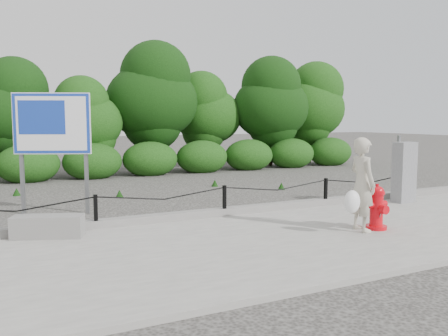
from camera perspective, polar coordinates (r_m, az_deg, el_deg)
ground at (r=9.41m, az=0.06°, el=-6.20°), size 90.00×90.00×0.00m
sidewalk at (r=7.72m, az=6.83°, el=-8.68°), size 14.00×4.00×0.08m
curb at (r=9.43m, az=-0.08°, el=-5.26°), size 14.00×0.22×0.14m
chain_barrier at (r=9.33m, az=0.06°, el=-3.46°), size 10.06×0.06×0.60m
treeline at (r=17.95m, az=-9.77°, el=7.53°), size 20.43×3.48×4.74m
fire_hydrant at (r=8.61m, az=17.92°, el=-4.55°), size 0.41×0.41×0.79m
pedestrian at (r=8.32m, az=16.23°, el=-2.04°), size 0.72×0.62×1.59m
concrete_block at (r=8.19m, az=-20.42°, el=-6.59°), size 1.17×0.77×0.35m
utility_cabinet at (r=11.55m, az=20.84°, el=-0.46°), size 0.55×0.40×1.52m
advertising_sign at (r=10.37m, az=-20.00°, el=4.43°), size 1.46×0.70×2.51m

